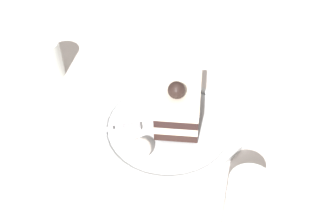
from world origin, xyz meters
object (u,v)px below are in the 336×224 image
at_px(fork, 106,129).
at_px(drink_glass_near, 47,61).
at_px(whipped_cream_dollop, 141,148).
at_px(drink_glass_far, 245,210).
at_px(dessert_plate, 168,128).
at_px(cake_slice, 179,101).

bearing_deg(fork, drink_glass_near, 81.64).
xyz_separation_m(whipped_cream_dollop, drink_glass_far, (0.01, -0.18, 0.02)).
height_order(whipped_cream_dollop, drink_glass_far, drink_glass_far).
height_order(dessert_plate, drink_glass_near, drink_glass_near).
distance_m(fork, drink_glass_far, 0.26).
xyz_separation_m(dessert_plate, drink_glass_far, (-0.06, -0.20, 0.04)).
height_order(dessert_plate, cake_slice, cake_slice).
height_order(fork, drink_glass_near, drink_glass_near).
xyz_separation_m(cake_slice, whipped_cream_dollop, (-0.10, -0.01, -0.02)).
bearing_deg(fork, cake_slice, -30.99).
xyz_separation_m(cake_slice, drink_glass_near, (-0.08, 0.26, -0.02)).
distance_m(dessert_plate, fork, 0.10).
bearing_deg(fork, drink_glass_far, -86.13).
height_order(fork, drink_glass_far, drink_glass_far).
xyz_separation_m(cake_slice, drink_glass_far, (-0.09, -0.20, -0.00)).
bearing_deg(drink_glass_far, drink_glass_near, 88.55).
bearing_deg(cake_slice, whipped_cream_dollop, -172.01).
relative_size(dessert_plate, drink_glass_near, 3.09).
bearing_deg(whipped_cream_dollop, fork, 93.10).
distance_m(dessert_plate, drink_glass_far, 0.21).
bearing_deg(cake_slice, dessert_plate, -176.79).
bearing_deg(dessert_plate, whipped_cream_dollop, -170.32).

